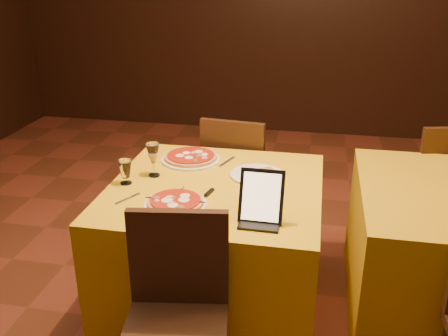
% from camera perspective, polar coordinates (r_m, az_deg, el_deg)
% --- Properties ---
extents(floor, '(6.00, 7.00, 0.01)m').
position_cam_1_polar(floor, '(2.81, -0.50, -18.46)').
color(floor, '#5E2D19').
rests_on(floor, ground).
extents(wall_back, '(6.00, 0.01, 2.80)m').
position_cam_1_polar(wall_back, '(5.60, 6.97, 18.00)').
color(wall_back, black).
rests_on(wall_back, floor).
extents(main_table, '(1.10, 1.10, 0.75)m').
position_cam_1_polar(main_table, '(2.79, -0.94, -8.99)').
color(main_table, gold).
rests_on(main_table, floor).
extents(chair_main_near, '(0.45, 0.45, 0.91)m').
position_cam_1_polar(chair_main_near, '(2.12, -5.64, -18.26)').
color(chair_main_near, black).
rests_on(chair_main_near, floor).
extents(chair_main_far, '(0.46, 0.46, 0.91)m').
position_cam_1_polar(chair_main_far, '(3.46, 1.81, -0.94)').
color(chair_main_far, black).
rests_on(chair_main_far, floor).
extents(chair_side_far, '(0.44, 0.44, 0.91)m').
position_cam_1_polar(chair_side_far, '(3.64, 22.79, -1.61)').
color(chair_side_far, black).
rests_on(chair_side_far, floor).
extents(pizza_near, '(0.30, 0.30, 0.03)m').
position_cam_1_polar(pizza_near, '(2.40, -5.56, -4.03)').
color(pizza_near, white).
rests_on(pizza_near, main_table).
extents(pizza_far, '(0.35, 0.35, 0.03)m').
position_cam_1_polar(pizza_far, '(2.94, -3.83, 1.15)').
color(pizza_far, white).
rests_on(pizza_far, main_table).
extents(cutlet_dish, '(0.30, 0.30, 0.03)m').
position_cam_1_polar(cutlet_dish, '(2.72, 3.83, -0.68)').
color(cutlet_dish, white).
rests_on(cutlet_dish, main_table).
extents(wine_glass, '(0.09, 0.09, 0.19)m').
position_cam_1_polar(wine_glass, '(2.72, -8.09, 0.96)').
color(wine_glass, tan).
rests_on(wine_glass, main_table).
extents(water_glass, '(0.09, 0.09, 0.13)m').
position_cam_1_polar(water_glass, '(2.66, -11.22, -0.48)').
color(water_glass, white).
rests_on(water_glass, main_table).
extents(tablet, '(0.20, 0.10, 0.24)m').
position_cam_1_polar(tablet, '(2.23, 4.30, -3.23)').
color(tablet, black).
rests_on(tablet, main_table).
extents(knife, '(0.07, 0.21, 0.01)m').
position_cam_1_polar(knife, '(2.45, -2.56, -3.69)').
color(knife, '#B7B8BE').
rests_on(knife, main_table).
extents(fork_near, '(0.09, 0.14, 0.01)m').
position_cam_1_polar(fork_near, '(2.51, -10.93, -3.48)').
color(fork_near, silver).
rests_on(fork_near, main_table).
extents(fork_far, '(0.08, 0.17, 0.01)m').
position_cam_1_polar(fork_far, '(2.91, 0.34, 0.70)').
color(fork_far, '#A7A8AE').
rests_on(fork_far, main_table).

